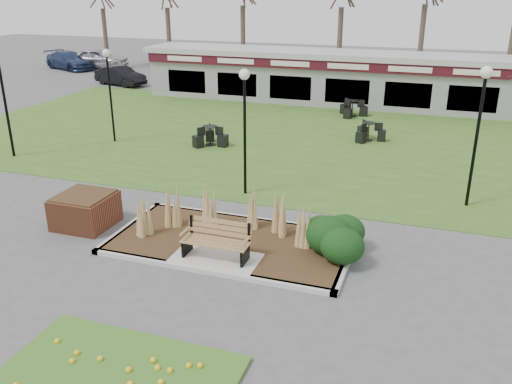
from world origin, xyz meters
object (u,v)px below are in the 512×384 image
(lamp_post_far_left, at_px, (108,75))
(car_black, at_px, (120,76))
(bistro_set_b, at_px, (210,139))
(car_silver, at_px, (98,58))
(brick_planter, at_px, (85,210))
(bistro_set_c, at_px, (368,134))
(park_bench, at_px, (217,240))
(lamp_post_near_left, at_px, (245,105))
(car_blue, at_px, (70,60))
(lamp_post_mid_right, at_px, (481,107))
(bistro_set_d, at_px, (352,111))
(food_pavilion, at_px, (352,78))

(lamp_post_far_left, relative_size, car_black, 1.04)
(lamp_post_far_left, xyz_separation_m, car_black, (-7.28, 12.15, -2.26))
(bistro_set_b, height_order, car_silver, car_silver)
(brick_planter, relative_size, bistro_set_c, 1.02)
(park_bench, xyz_separation_m, bistro_set_b, (-4.27, 9.42, -0.29))
(park_bench, xyz_separation_m, car_silver, (-21.55, 26.75, 0.22))
(lamp_post_near_left, bearing_deg, car_blue, 136.97)
(lamp_post_near_left, distance_m, lamp_post_far_left, 8.57)
(park_bench, height_order, lamp_post_mid_right, lamp_post_mid_right)
(brick_planter, xyz_separation_m, lamp_post_mid_right, (10.41, 5.10, 2.68))
(lamp_post_near_left, height_order, lamp_post_far_left, lamp_post_near_left)
(lamp_post_near_left, relative_size, car_black, 1.07)
(brick_planter, relative_size, lamp_post_far_left, 0.38)
(lamp_post_mid_right, relative_size, lamp_post_far_left, 1.09)
(car_blue, bearing_deg, bistro_set_d, -88.51)
(lamp_post_far_left, distance_m, car_black, 14.34)
(lamp_post_near_left, bearing_deg, park_bench, -78.70)
(food_pavilion, relative_size, lamp_post_mid_right, 5.69)
(bistro_set_b, xyz_separation_m, car_black, (-11.50, 11.33, 0.33))
(park_bench, relative_size, bistro_set_c, 1.15)
(lamp_post_far_left, distance_m, car_silver, 22.46)
(lamp_post_mid_right, distance_m, bistro_set_c, 8.17)
(brick_planter, distance_m, food_pavilion, 19.49)
(lamp_post_near_left, relative_size, bistro_set_d, 2.69)
(brick_planter, height_order, bistro_set_d, brick_planter)
(car_silver, distance_m, car_black, 8.33)
(park_bench, distance_m, bistro_set_b, 10.35)
(car_silver, height_order, car_black, car_silver)
(brick_planter, bearing_deg, bistro_set_c, 61.06)
(bistro_set_d, height_order, car_silver, car_silver)
(lamp_post_far_left, height_order, bistro_set_d, lamp_post_far_left)
(food_pavilion, bearing_deg, bistro_set_b, -112.53)
(bistro_set_c, xyz_separation_m, car_black, (-17.79, 8.37, 0.35))
(lamp_post_near_left, relative_size, bistro_set_c, 2.77)
(bistro_set_b, relative_size, bistro_set_d, 1.02)
(lamp_post_near_left, xyz_separation_m, car_black, (-14.85, 16.18, -2.35))
(bistro_set_b, xyz_separation_m, car_silver, (-17.28, 17.33, 0.51))
(lamp_post_far_left, distance_m, bistro_set_b, 5.02)
(car_blue, bearing_deg, bistro_set_c, -95.72)
(park_bench, height_order, brick_planter, park_bench)
(bistro_set_d, bearing_deg, bistro_set_b, -123.50)
(bistro_set_b, bearing_deg, car_blue, 139.84)
(park_bench, distance_m, car_silver, 34.35)
(car_silver, bearing_deg, bistro_set_b, -147.98)
(park_bench, xyz_separation_m, food_pavilion, (0.00, 19.71, 0.89))
(lamp_post_mid_right, relative_size, bistro_set_d, 2.85)
(lamp_post_far_left, relative_size, bistro_set_c, 2.69)
(lamp_post_far_left, bearing_deg, bistro_set_c, 19.76)
(bistro_set_d, bearing_deg, brick_planter, -107.29)
(lamp_post_near_left, bearing_deg, lamp_post_mid_right, 10.43)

